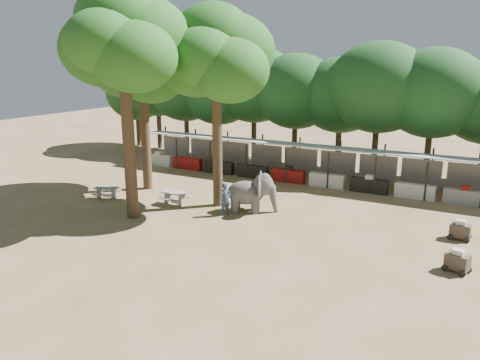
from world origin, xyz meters
The scene contains 12 objects.
ground centered at (0.00, 0.00, 0.00)m, with size 100.00×100.00×0.00m, color brown.
vendor_stalls centered at (0.00, 13.84, 1.18)m, with size 28.00×2.99×2.80m.
yard_tree_left centered at (-9.13, 7.19, 8.20)m, with size 7.10×6.90×11.02m.
yard_tree_center centered at (-6.13, 2.19, 9.21)m, with size 7.10×6.90×12.04m.
yard_tree_back centered at (-3.13, 6.19, 8.54)m, with size 7.10×6.90×11.36m.
backdrop_trees centered at (0.00, 19.00, 5.51)m, with size 46.46×5.95×8.33m.
elephant centered at (-0.74, 5.91, 1.12)m, with size 3.00×2.32×2.23m.
handler centered at (-1.70, 4.62, 0.91)m, with size 0.66×0.44×1.83m, color #26384C.
picnic_table_near centered at (-9.71, 3.92, 0.46)m, with size 1.75×1.66×0.71m.
picnic_table_far centered at (-5.30, 4.94, 0.50)m, with size 1.54×1.40×0.76m.
cart_front centered at (10.06, 2.87, 0.47)m, with size 1.14×0.93×0.96m.
cart_back centered at (9.92, 6.75, 0.48)m, with size 1.05×0.74×0.97m.
Camera 1 is at (10.49, -16.59, 8.35)m, focal length 35.00 mm.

